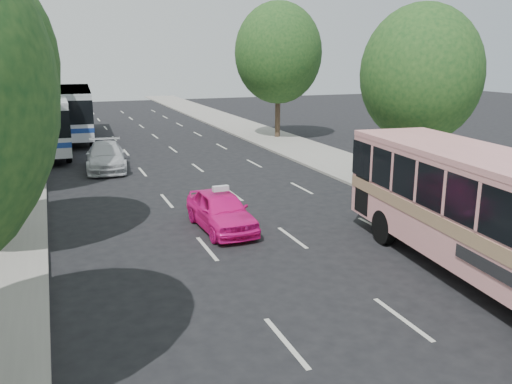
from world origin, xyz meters
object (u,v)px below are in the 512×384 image
pink_taxi (221,210)px  tour_coach_front (46,118)px  white_pickup (106,156)px  tour_coach_rear (73,108)px  pink_bus (487,203)px

pink_taxi → tour_coach_front: tour_coach_front is taller
white_pickup → tour_coach_rear: bearing=99.6°
tour_coach_front → pink_bus: bearing=-66.4°
tour_coach_rear → white_pickup: bearing=-82.3°
pink_taxi → white_pickup: bearing=100.8°
pink_taxi → white_pickup: size_ratio=0.83×
white_pickup → tour_coach_rear: size_ratio=0.41×
pink_bus → pink_taxi: size_ratio=2.70×
pink_taxi → white_pickup: 11.84m
pink_taxi → tour_coach_front: bearing=104.4°
pink_bus → tour_coach_rear: size_ratio=0.91×
pink_taxi → tour_coach_rear: tour_coach_rear is taller
pink_bus → white_pickup: 19.70m
white_pickup → pink_taxi: bearing=-72.2°
tour_coach_front → tour_coach_rear: size_ratio=0.96×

